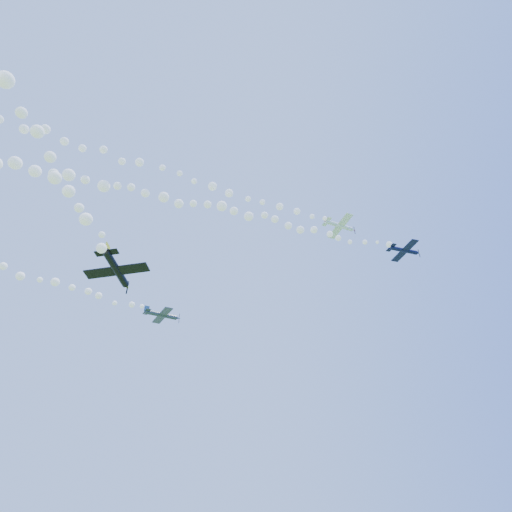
{
  "coord_description": "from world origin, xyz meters",
  "views": [
    {
      "loc": [
        0.67,
        -56.83,
        2.0
      ],
      "look_at": [
        4.0,
        -6.12,
        47.72
      ],
      "focal_mm": 30.0,
      "sensor_mm": 36.0,
      "label": 1
    }
  ],
  "objects": [
    {
      "name": "plane_navy",
      "position": [
        29.22,
        -5.49,
        51.06
      ],
      "size": [
        6.14,
        6.49,
        1.67
      ],
      "rotation": [
        0.1,
        -0.04,
        0.23
      ],
      "color": "#0D0F3A"
    },
    {
      "name": "plane_grey",
      "position": [
        -10.83,
        2.39,
        41.51
      ],
      "size": [
        6.04,
        6.35,
        1.78
      ],
      "rotation": [
        0.12,
        -0.1,
        0.45
      ],
      "color": "#363B4E"
    },
    {
      "name": "smoke_trail_navy",
      "position": [
        -4.98,
        -13.6,
        50.85
      ],
      "size": [
        64.9,
        17.1,
        2.47
      ],
      "primitive_type": null,
      "color": "white"
    },
    {
      "name": "smoke_trail_white",
      "position": [
        -22.05,
        -19.61,
        55.66
      ],
      "size": [
        78.12,
        27.87,
        2.74
      ],
      "primitive_type": null,
      "color": "white"
    },
    {
      "name": "plane_white",
      "position": [
        18.74,
        -5.86,
        55.96
      ],
      "size": [
        6.3,
        6.68,
        1.85
      ],
      "rotation": [
        0.03,
        -0.01,
        0.33
      ],
      "color": "white"
    },
    {
      "name": "plane_black",
      "position": [
        -13.72,
        -15.83,
        35.68
      ],
      "size": [
        8.06,
        7.6,
        2.26
      ],
      "rotation": [
        -0.05,
        -0.01,
        1.36
      ],
      "color": "black"
    }
  ]
}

